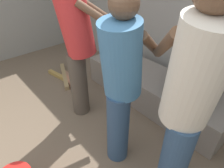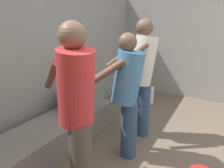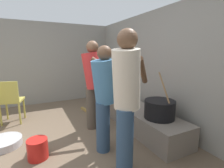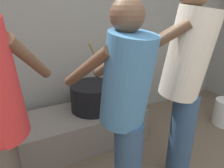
{
  "view_description": "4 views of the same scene",
  "coord_description": "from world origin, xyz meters",
  "px_view_note": "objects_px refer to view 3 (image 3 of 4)",
  "views": [
    {
      "loc": [
        1.07,
        0.2,
        1.69
      ],
      "look_at": [
        -0.03,
        1.17,
        0.69
      ],
      "focal_mm": 31.83,
      "sensor_mm": 36.0,
      "label": 1
    },
    {
      "loc": [
        -1.67,
        0.2,
        1.59
      ],
      "look_at": [
        0.16,
        1.3,
        0.91
      ],
      "focal_mm": 30.02,
      "sensor_mm": 36.0,
      "label": 2
    },
    {
      "loc": [
        2.21,
        0.2,
        1.43
      ],
      "look_at": [
        -0.46,
        1.52,
        0.85
      ],
      "focal_mm": 26.45,
      "sensor_mm": 36.0,
      "label": 3
    },
    {
      "loc": [
        -0.48,
        0.07,
        1.46
      ],
      "look_at": [
        0.1,
        1.18,
        0.99
      ],
      "focal_mm": 33.02,
      "sensor_mm": 36.0,
      "label": 4
    }
  ],
  "objects_px": {
    "bucket_red_plastic": "(38,149)",
    "cooking_pot_main": "(160,109)",
    "cook_in_red_shirt": "(93,80)",
    "cook_in_cream_shirt": "(126,95)",
    "cook_in_blue_shirt": "(104,93)",
    "chair_olive": "(11,100)",
    "metal_mixing_bowl": "(4,143)"
  },
  "relations": [
    {
      "from": "cook_in_red_shirt",
      "to": "bucket_red_plastic",
      "type": "distance_m",
      "value": 1.39
    },
    {
      "from": "cook_in_blue_shirt",
      "to": "cook_in_cream_shirt",
      "type": "xyz_separation_m",
      "value": [
        0.54,
        0.03,
        0.1
      ]
    },
    {
      "from": "bucket_red_plastic",
      "to": "chair_olive",
      "type": "bearing_deg",
      "value": -164.57
    },
    {
      "from": "chair_olive",
      "to": "cooking_pot_main",
      "type": "bearing_deg",
      "value": 50.73
    },
    {
      "from": "cook_in_blue_shirt",
      "to": "metal_mixing_bowl",
      "type": "relative_size",
      "value": 2.93
    },
    {
      "from": "cook_in_blue_shirt",
      "to": "chair_olive",
      "type": "xyz_separation_m",
      "value": [
        -1.68,
        -1.31,
        -0.37
      ]
    },
    {
      "from": "cook_in_red_shirt",
      "to": "chair_olive",
      "type": "height_order",
      "value": "cook_in_red_shirt"
    },
    {
      "from": "cook_in_blue_shirt",
      "to": "cook_in_red_shirt",
      "type": "bearing_deg",
      "value": 172.58
    },
    {
      "from": "cooking_pot_main",
      "to": "cook_in_blue_shirt",
      "type": "distance_m",
      "value": 0.98
    },
    {
      "from": "cooking_pot_main",
      "to": "cook_in_red_shirt",
      "type": "height_order",
      "value": "cook_in_red_shirt"
    },
    {
      "from": "cook_in_red_shirt",
      "to": "chair_olive",
      "type": "relative_size",
      "value": 1.85
    },
    {
      "from": "cooking_pot_main",
      "to": "cook_in_blue_shirt",
      "type": "xyz_separation_m",
      "value": [
        -0.13,
        -0.91,
        0.34
      ]
    },
    {
      "from": "cooking_pot_main",
      "to": "chair_olive",
      "type": "height_order",
      "value": "cooking_pot_main"
    },
    {
      "from": "chair_olive",
      "to": "cook_in_red_shirt",
      "type": "bearing_deg",
      "value": 56.47
    },
    {
      "from": "chair_olive",
      "to": "metal_mixing_bowl",
      "type": "distance_m",
      "value": 1.02
    },
    {
      "from": "cooking_pot_main",
      "to": "chair_olive",
      "type": "distance_m",
      "value": 2.86
    },
    {
      "from": "cook_in_cream_shirt",
      "to": "cook_in_blue_shirt",
      "type": "bearing_deg",
      "value": -176.72
    },
    {
      "from": "bucket_red_plastic",
      "to": "cook_in_blue_shirt",
      "type": "bearing_deg",
      "value": 77.09
    },
    {
      "from": "cook_in_blue_shirt",
      "to": "bucket_red_plastic",
      "type": "distance_m",
      "value": 1.18
    },
    {
      "from": "cooking_pot_main",
      "to": "cook_in_cream_shirt",
      "type": "xyz_separation_m",
      "value": [
        0.4,
        -0.88,
        0.44
      ]
    },
    {
      "from": "chair_olive",
      "to": "cook_in_cream_shirt",
      "type": "bearing_deg",
      "value": 31.19
    },
    {
      "from": "cook_in_cream_shirt",
      "to": "chair_olive",
      "type": "relative_size",
      "value": 1.9
    },
    {
      "from": "cooking_pot_main",
      "to": "bucket_red_plastic",
      "type": "height_order",
      "value": "cooking_pot_main"
    },
    {
      "from": "cook_in_cream_shirt",
      "to": "metal_mixing_bowl",
      "type": "relative_size",
      "value": 3.22
    },
    {
      "from": "cooking_pot_main",
      "to": "cook_in_red_shirt",
      "type": "distance_m",
      "value": 1.26
    },
    {
      "from": "cook_in_blue_shirt",
      "to": "bucket_red_plastic",
      "type": "relative_size",
      "value": 5.53
    },
    {
      "from": "cook_in_red_shirt",
      "to": "bucket_red_plastic",
      "type": "height_order",
      "value": "cook_in_red_shirt"
    },
    {
      "from": "cook_in_red_shirt",
      "to": "chair_olive",
      "type": "distance_m",
      "value": 1.74
    },
    {
      "from": "cook_in_cream_shirt",
      "to": "chair_olive",
      "type": "distance_m",
      "value": 2.63
    },
    {
      "from": "bucket_red_plastic",
      "to": "cooking_pot_main",
      "type": "bearing_deg",
      "value": 79.38
    },
    {
      "from": "cook_in_red_shirt",
      "to": "cook_in_cream_shirt",
      "type": "relative_size",
      "value": 0.97
    },
    {
      "from": "cooking_pot_main",
      "to": "cook_in_cream_shirt",
      "type": "relative_size",
      "value": 0.45
    }
  ]
}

